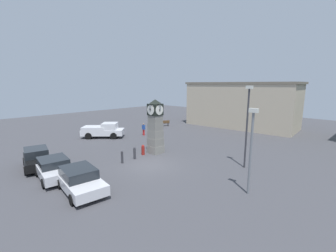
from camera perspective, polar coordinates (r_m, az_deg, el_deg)
The scene contains 14 objects.
ground_plane at distance 19.05m, azimuth -4.62°, elevation -9.78°, with size 77.85×77.85×0.00m, color #424247.
clock_tower at distance 21.54m, azimuth -3.22°, elevation -0.33°, with size 1.40×1.48×5.22m.
bollard_near_tower at distance 21.54m, azimuth -6.36°, elevation -6.02°, with size 0.31×0.31×0.96m.
bollard_mid_row at distance 20.43m, azimuth -8.47°, elevation -6.78°, with size 0.23×0.23×1.11m.
bollard_far_row at distance 19.59m, azimuth -11.57°, elevation -7.69°, with size 0.20×0.20×1.08m.
car_navy_sedan at distance 21.02m, azimuth -30.37°, elevation -7.04°, with size 4.18×2.56×1.54m.
car_near_tower at distance 18.10m, azimuth -26.92°, elevation -9.56°, with size 4.06×2.44×1.44m.
car_by_building at distance 15.40m, azimuth -21.45°, elevation -12.59°, with size 4.42×2.43×1.47m.
pickup_truck at distance 29.28m, azimuth -16.16°, elevation -1.03°, with size 4.97×4.97×1.85m.
bench at distance 35.97m, azimuth -0.92°, elevation 0.85°, with size 1.21×1.66×0.90m.
pedestrian_near_bench at distance 29.51m, azimuth -6.21°, elevation -0.64°, with size 0.41×0.26×1.58m.
street_lamp_near_road at distance 14.14m, azimuth 20.39°, elevation -4.50°, with size 0.50×0.24×5.26m.
street_lamp_far_side at distance 18.50m, azimuth 19.47°, elevation 1.07°, with size 0.50×0.24×6.51m.
warehouse_blue_far at distance 36.84m, azimuth 18.00°, elevation 5.18°, with size 16.94×7.80×6.92m.
Camera 1 is at (13.47, -11.73, 6.63)m, focal length 24.00 mm.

